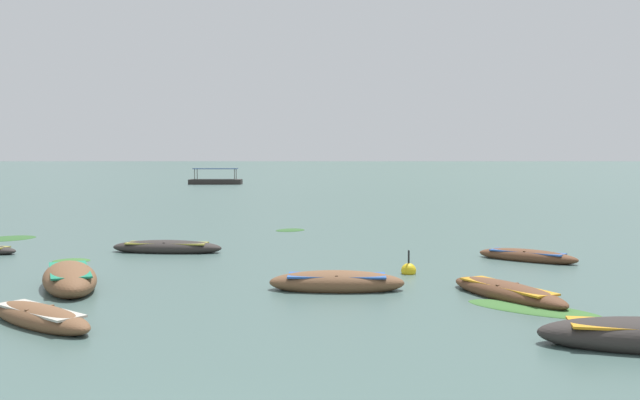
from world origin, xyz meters
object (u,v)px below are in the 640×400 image
(rowboat_5, at_px, (527,256))
(rowboat_3, at_px, (40,317))
(rowboat_4, at_px, (337,282))
(mooring_buoy, at_px, (409,271))
(rowboat_1, at_px, (507,292))
(rowboat_2, at_px, (167,247))
(rowboat_9, at_px, (70,279))
(ferry_0, at_px, (216,181))

(rowboat_5, bearing_deg, rowboat_3, -143.73)
(rowboat_4, relative_size, mooring_buoy, 4.22)
(rowboat_1, xyz_separation_m, rowboat_4, (-4.59, 1.12, 0.04))
(rowboat_1, relative_size, rowboat_4, 1.09)
(rowboat_5, bearing_deg, rowboat_4, -140.49)
(rowboat_2, bearing_deg, rowboat_4, -49.26)
(rowboat_3, bearing_deg, rowboat_2, 90.20)
(rowboat_3, distance_m, rowboat_4, 8.01)
(rowboat_1, relative_size, rowboat_3, 1.18)
(rowboat_1, xyz_separation_m, rowboat_5, (2.47, 6.95, -0.00))
(rowboat_1, bearing_deg, rowboat_9, 174.04)
(rowboat_5, distance_m, ferry_0, 80.20)
(rowboat_3, distance_m, rowboat_5, 17.14)
(rowboat_3, height_order, rowboat_4, rowboat_4)
(rowboat_2, relative_size, rowboat_4, 1.17)
(rowboat_4, xyz_separation_m, rowboat_9, (-7.79, 0.18, 0.06))
(rowboat_5, relative_size, mooring_buoy, 3.87)
(rowboat_1, relative_size, mooring_buoy, 4.60)
(rowboat_4, bearing_deg, mooring_buoy, 50.10)
(rowboat_3, relative_size, rowboat_9, 0.77)
(rowboat_5, height_order, rowboat_9, rowboat_9)
(ferry_0, xyz_separation_m, mooring_buoy, (19.85, -79.34, -0.34))
(mooring_buoy, bearing_deg, rowboat_1, -60.65)
(rowboat_1, xyz_separation_m, ferry_0, (-22.07, 83.30, 0.27))
(mooring_buoy, bearing_deg, rowboat_3, -141.91)
(rowboat_1, bearing_deg, rowboat_2, 141.66)
(rowboat_3, xyz_separation_m, rowboat_9, (-1.04, 4.49, 0.10))
(rowboat_9, bearing_deg, rowboat_4, -1.29)
(rowboat_1, height_order, rowboat_2, rowboat_2)
(rowboat_4, bearing_deg, rowboat_9, 178.71)
(mooring_buoy, bearing_deg, rowboat_5, 32.49)
(rowboat_3, relative_size, ferry_0, 0.46)
(rowboat_9, bearing_deg, rowboat_1, -5.96)
(rowboat_2, bearing_deg, ferry_0, 98.18)
(rowboat_2, height_order, rowboat_5, rowboat_2)
(rowboat_3, xyz_separation_m, mooring_buoy, (9.12, 7.15, -0.07))
(ferry_0, bearing_deg, mooring_buoy, -75.96)
(ferry_0, bearing_deg, rowboat_2, -81.82)
(rowboat_4, bearing_deg, rowboat_5, 39.51)
(rowboat_9, xyz_separation_m, mooring_buoy, (10.16, 2.66, -0.17))
(rowboat_1, distance_m, ferry_0, 86.17)
(rowboat_2, distance_m, rowboat_5, 14.01)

